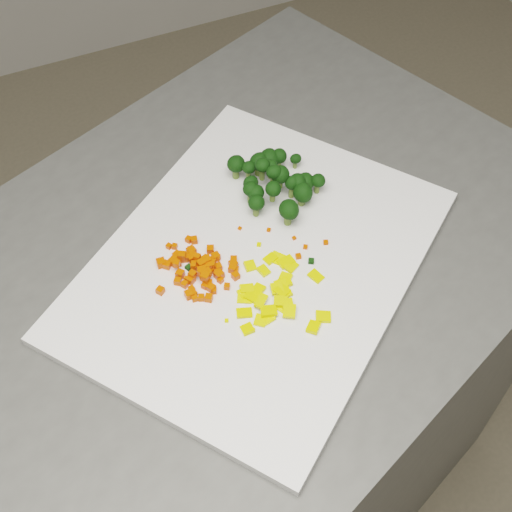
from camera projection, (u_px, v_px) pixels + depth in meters
name	position (u px, v px, depth m)	size (l,w,h in m)	color
counter_block	(240.00, 400.00, 1.33)	(0.96, 0.68, 0.90)	#4A4B48
cutting_board	(256.00, 263.00, 0.96)	(0.50, 0.39, 0.01)	white
carrot_pile	(195.00, 265.00, 0.93)	(0.11, 0.11, 0.03)	#DA3802
pepper_pile	(279.00, 295.00, 0.91)	(0.13, 0.13, 0.02)	yellow
broccoli_pile	(273.00, 179.00, 1.00)	(0.13, 0.13, 0.06)	black
carrot_cube_0	(167.00, 265.00, 0.94)	(0.01, 0.01, 0.01)	#DA3802
carrot_cube_1	(207.00, 259.00, 0.94)	(0.01, 0.01, 0.01)	#DA3802
carrot_cube_2	(209.00, 283.00, 0.92)	(0.01, 0.01, 0.01)	#DA3802
carrot_cube_3	(201.00, 264.00, 0.93)	(0.01, 0.01, 0.01)	#DA3802
carrot_cube_4	(206.00, 283.00, 0.92)	(0.01, 0.01, 0.01)	#DA3802
carrot_cube_5	(191.00, 279.00, 0.93)	(0.01, 0.01, 0.01)	#DA3802
carrot_cube_6	(176.00, 264.00, 0.93)	(0.01, 0.01, 0.01)	#DA3802
carrot_cube_7	(192.00, 258.00, 0.95)	(0.01, 0.01, 0.01)	#DA3802
carrot_cube_8	(201.00, 271.00, 0.92)	(0.01, 0.01, 0.01)	#DA3802
carrot_cube_9	(236.00, 270.00, 0.94)	(0.01, 0.01, 0.01)	#DA3802
carrot_cube_10	(199.00, 265.00, 0.94)	(0.01, 0.01, 0.01)	#DA3802
carrot_cube_11	(216.00, 257.00, 0.95)	(0.01, 0.01, 0.01)	#DA3802
carrot_cube_12	(236.00, 276.00, 0.93)	(0.01, 0.01, 0.01)	#DA3802
carrot_cube_13	(191.00, 251.00, 0.95)	(0.01, 0.01, 0.01)	#DA3802
carrot_cube_14	(184.00, 257.00, 0.95)	(0.01, 0.01, 0.01)	#DA3802
carrot_cube_15	(178.00, 281.00, 0.93)	(0.01, 0.01, 0.01)	#DA3802
carrot_cube_16	(185.00, 284.00, 0.92)	(0.01, 0.01, 0.01)	#DA3802
carrot_cube_17	(227.00, 286.00, 0.92)	(0.01, 0.01, 0.01)	#DA3802
carrot_cube_18	(175.00, 246.00, 0.96)	(0.01, 0.01, 0.01)	#DA3802
carrot_cube_19	(203.00, 271.00, 0.93)	(0.01, 0.01, 0.01)	#DA3802
carrot_cube_20	(205.00, 286.00, 0.92)	(0.01, 0.01, 0.01)	#DA3802
carrot_cube_21	(205.00, 258.00, 0.95)	(0.01, 0.01, 0.01)	#DA3802
carrot_cube_22	(189.00, 295.00, 0.91)	(0.01, 0.01, 0.01)	#DA3802
carrot_cube_23	(193.00, 256.00, 0.95)	(0.01, 0.01, 0.01)	#DA3802
carrot_cube_24	(213.00, 260.00, 0.95)	(0.01, 0.01, 0.01)	#DA3802
carrot_cube_25	(207.00, 272.00, 0.92)	(0.01, 0.01, 0.01)	#DA3802
carrot_cube_26	(195.00, 266.00, 0.94)	(0.01, 0.01, 0.01)	#DA3802
carrot_cube_27	(197.00, 257.00, 0.94)	(0.01, 0.01, 0.01)	#DA3802
carrot_cube_28	(234.00, 260.00, 0.95)	(0.01, 0.01, 0.01)	#DA3802
carrot_cube_29	(195.00, 298.00, 0.91)	(0.01, 0.01, 0.01)	#DA3802
carrot_cube_30	(209.00, 298.00, 0.91)	(0.01, 0.01, 0.01)	#DA3802
carrot_cube_31	(217.00, 258.00, 0.95)	(0.01, 0.01, 0.01)	#DA3802
carrot_cube_32	(177.00, 255.00, 0.95)	(0.01, 0.01, 0.01)	#DA3802
carrot_cube_33	(174.00, 261.00, 0.94)	(0.01, 0.01, 0.01)	#DA3802
carrot_cube_34	(233.00, 269.00, 0.94)	(0.01, 0.01, 0.01)	#DA3802
carrot_cube_35	(233.00, 264.00, 0.94)	(0.01, 0.01, 0.01)	#DA3802
carrot_cube_36	(206.00, 268.00, 0.94)	(0.01, 0.01, 0.01)	#DA3802
carrot_cube_37	(160.00, 290.00, 0.92)	(0.01, 0.01, 0.01)	#DA3802
carrot_cube_38	(206.00, 260.00, 0.93)	(0.01, 0.01, 0.01)	#DA3802
carrot_cube_39	(211.00, 264.00, 0.93)	(0.01, 0.01, 0.01)	#DA3802
carrot_cube_40	(192.00, 289.00, 0.92)	(0.01, 0.01, 0.01)	#DA3802
carrot_cube_41	(189.00, 239.00, 0.97)	(0.01, 0.01, 0.01)	#DA3802
carrot_cube_42	(191.00, 251.00, 0.95)	(0.01, 0.01, 0.01)	#DA3802
carrot_cube_43	(180.00, 274.00, 0.93)	(0.01, 0.01, 0.01)	#DA3802
carrot_cube_44	(193.00, 266.00, 0.93)	(0.01, 0.01, 0.01)	#DA3802
carrot_cube_45	(169.00, 246.00, 0.96)	(0.01, 0.01, 0.01)	#DA3802
carrot_cube_46	(218.00, 267.00, 0.94)	(0.01, 0.01, 0.01)	#DA3802
carrot_cube_47	(178.00, 263.00, 0.94)	(0.01, 0.01, 0.01)	#DA3802
carrot_cube_48	(217.00, 272.00, 0.94)	(0.01, 0.01, 0.01)	#DA3802
carrot_cube_49	(194.00, 240.00, 0.97)	(0.01, 0.01, 0.01)	#DA3802
carrot_cube_50	(182.00, 256.00, 0.94)	(0.01, 0.01, 0.01)	#DA3802
carrot_cube_51	(210.00, 249.00, 0.96)	(0.01, 0.01, 0.01)	#DA3802
carrot_cube_52	(201.00, 298.00, 0.91)	(0.01, 0.01, 0.01)	#DA3802
carrot_cube_53	(161.00, 263.00, 0.94)	(0.01, 0.01, 0.01)	#DA3802
carrot_cube_54	(210.00, 270.00, 0.94)	(0.01, 0.01, 0.01)	#DA3802
carrot_cube_55	(214.00, 291.00, 0.92)	(0.01, 0.01, 0.01)	#DA3802
carrot_cube_56	(220.00, 280.00, 0.93)	(0.01, 0.01, 0.01)	#DA3802
carrot_cube_57	(192.00, 274.00, 0.92)	(0.01, 0.01, 0.01)	#DA3802
carrot_cube_58	(211.00, 288.00, 0.92)	(0.01, 0.01, 0.01)	#DA3802
carrot_cube_59	(205.00, 276.00, 0.92)	(0.01, 0.01, 0.01)	#DA3802
carrot_cube_60	(208.00, 266.00, 0.93)	(0.01, 0.01, 0.01)	#DA3802
carrot_cube_61	(219.00, 275.00, 0.93)	(0.01, 0.01, 0.01)	#DA3802
carrot_cube_62	(194.00, 293.00, 0.91)	(0.01, 0.01, 0.01)	#DA3802
pepper_chunk_0	(283.00, 283.00, 0.93)	(0.02, 0.01, 0.01)	yellow
pepper_chunk_1	(313.00, 327.00, 0.89)	(0.01, 0.02, 0.01)	yellow
pepper_chunk_2	(269.00, 311.00, 0.90)	(0.02, 0.02, 0.00)	yellow
pepper_chunk_3	(281.00, 290.00, 0.92)	(0.02, 0.01, 0.01)	yellow
pepper_chunk_4	(244.00, 313.00, 0.90)	(0.01, 0.02, 0.00)	yellow
pepper_chunk_5	(258.00, 290.00, 0.92)	(0.01, 0.02, 0.00)	yellow
pepper_chunk_6	(288.00, 304.00, 0.90)	(0.01, 0.01, 0.00)	yellow
pepper_chunk_7	(253.00, 297.00, 0.91)	(0.02, 0.01, 0.00)	yellow
pepper_chunk_8	(284.00, 307.00, 0.90)	(0.02, 0.02, 0.00)	yellow
pepper_chunk_9	(278.00, 259.00, 0.95)	(0.02, 0.02, 0.00)	yellow
pepper_chunk_10	(247.00, 289.00, 0.92)	(0.02, 0.01, 0.01)	yellow
pepper_chunk_11	(245.00, 298.00, 0.91)	(0.01, 0.02, 0.00)	yellow
pepper_chunk_12	(281.00, 301.00, 0.90)	(0.02, 0.01, 0.01)	yellow
pepper_chunk_13	(261.00, 301.00, 0.90)	(0.02, 0.01, 0.00)	yellow
pepper_chunk_14	(250.00, 266.00, 0.94)	(0.02, 0.01, 0.01)	yellow
pepper_chunk_15	(270.00, 259.00, 0.95)	(0.02, 0.01, 0.00)	yellow
pepper_chunk_16	(283.00, 293.00, 0.92)	(0.02, 0.02, 0.00)	yellow
pepper_chunk_17	(286.00, 262.00, 0.95)	(0.02, 0.01, 0.00)	yellow
pepper_chunk_18	(282.00, 291.00, 0.91)	(0.02, 0.02, 0.00)	yellow
pepper_chunk_19	(323.00, 317.00, 0.89)	(0.02, 0.02, 0.01)	yellow
pepper_chunk_20	(243.00, 294.00, 0.92)	(0.02, 0.01, 0.00)	yellow
pepper_chunk_21	(283.00, 286.00, 0.92)	(0.02, 0.01, 0.01)	yellow
pepper_chunk_22	(247.00, 329.00, 0.88)	(0.01, 0.01, 0.00)	yellow
pepper_chunk_23	(286.00, 277.00, 0.93)	(0.02, 0.01, 0.00)	yellow
pepper_chunk_24	(316.00, 276.00, 0.93)	(0.01, 0.02, 0.00)	yellow
pepper_chunk_25	(277.00, 289.00, 0.92)	(0.02, 0.02, 0.00)	yellow
pepper_chunk_26	(260.00, 320.00, 0.89)	(0.01, 0.02, 0.00)	yellow
pepper_chunk_27	(291.00, 266.00, 0.94)	(0.02, 0.01, 0.00)	yellow
pepper_chunk_28	(267.00, 319.00, 0.89)	(0.02, 0.01, 0.00)	yellow
pepper_chunk_29	(264.00, 271.00, 0.94)	(0.02, 0.01, 0.01)	yellow
pepper_chunk_30	(289.00, 311.00, 0.90)	(0.02, 0.02, 0.00)	yellow
broccoli_floret_0	(295.00, 161.00, 1.05)	(0.02, 0.02, 0.02)	black
broccoli_floret_1	(258.00, 165.00, 1.03)	(0.04, 0.04, 0.04)	black
broccoli_floret_2	(250.00, 186.00, 1.01)	(0.03, 0.03, 0.03)	black
broccoli_floret_3	(279.00, 160.00, 1.04)	(0.03, 0.03, 0.03)	black
broccoli_floret_4	(302.00, 196.00, 1.00)	(0.04, 0.04, 0.03)	black
broccoli_floret_5	(262.00, 170.00, 1.00)	(0.03, 0.03, 0.04)	black
broccoli_floret_6	(236.00, 168.00, 1.03)	(0.04, 0.04, 0.04)	black
broccoli_floret_7	(250.00, 194.00, 1.00)	(0.03, 0.03, 0.04)	black
broccoli_floret_8	(273.00, 177.00, 1.00)	(0.03, 0.03, 0.04)	black
broccoli_floret_9	(288.00, 214.00, 0.97)	(0.04, 0.04, 0.04)	black
broccoli_floret_10	(304.00, 184.00, 1.01)	(0.04, 0.04, 0.03)	black
broccoli_floret_11	(317.00, 184.00, 1.01)	(0.03, 0.03, 0.03)	black
broccoli_floret_12	(269.00, 161.00, 1.04)	(0.04, 0.04, 0.03)	black
broccoli_floret_13	(256.00, 207.00, 0.99)	(0.03, 0.03, 0.03)	black
broccoli_floret_14	(292.00, 188.00, 1.01)	(0.03, 0.03, 0.04)	black
broccoli_floret_15	(297.00, 186.00, 1.01)	(0.03, 0.03, 0.04)	black
broccoli_floret_16	(273.00, 192.00, 0.98)	(0.03, 0.03, 0.03)	black
broccoli_floret_17	(248.00, 172.00, 1.02)	(0.03, 0.03, 0.04)	black
broccoli_floret_18	(255.00, 197.00, 1.00)	(0.03, 0.03, 0.04)	black
broccoli_floret_19	(279.00, 178.00, 1.00)	(0.04, 0.04, 0.04)	black
broccoli_floret_20	(270.00, 170.00, 1.01)	(0.02, 0.02, 0.03)	black
stray_bit_0	(252.00, 197.00, 1.02)	(0.01, 0.01, 0.01)	black
stray_bit_1	(305.00, 247.00, 0.96)	(0.01, 0.01, 0.00)	#DA3802
stray_bit_2	(189.00, 267.00, 0.94)	(0.01, 0.01, 0.01)	black
stray_bit_3	(298.00, 256.00, 0.95)	(0.01, 0.01, 0.00)	#DA3802
stray_bit_4	(188.00, 279.00, 0.93)	(0.00, 0.00, 0.00)	black
stray_bit_5	(283.00, 207.00, 1.01)	(0.01, 0.01, 0.00)	yellow
stray_bit_6	(326.00, 242.00, 0.97)	(0.01, 0.01, 0.00)	#DA3802
stray_bit_7	(251.00, 329.00, 0.88)	(0.01, 0.01, 0.00)	yellow
stray_bit_8	(294.00, 238.00, 0.97)	(0.00, 0.00, 0.00)	#DA3802
stray_bit_9	(269.00, 230.00, 0.98)	(0.01, 0.01, 0.00)	#DA3802
stray_bit_10	(286.00, 282.00, 0.93)	(0.01, 0.01, 0.00)	#DA3802
stray_bit_11	(227.00, 321.00, 0.89)	(0.00, 0.00, 0.00)	yellow
stray_bit_12	(186.00, 278.00, 0.93)	(0.01, 0.01, 0.00)	#DA3802
stray_bit_13	(240.00, 228.00, 0.98)	(0.00, 0.00, 0.00)	#DA3802
stray_bit_14	(259.00, 244.00, 0.97)	(0.01, 0.01, 0.00)	yellow
stray_bit_15	(311.00, 261.00, 0.95)	(0.01, 0.01, 0.01)	black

